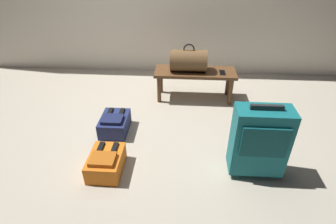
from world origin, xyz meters
The scene contains 7 objects.
ground_plane centered at (0.00, 0.00, 0.00)m, with size 6.60×6.60×0.00m, color #B2A893.
bench centered at (0.64, 0.71, 0.32)m, with size 1.00×0.36×0.38m.
duffel_bag_brown centered at (0.55, 0.71, 0.51)m, with size 0.44×0.26×0.34m.
cell_phone centered at (0.97, 0.68, 0.39)m, with size 0.07×0.14×0.01m.
suitcase_upright_teal centered at (1.14, -0.59, 0.35)m, with size 0.45×0.25×0.69m.
backpack_orange centered at (-0.15, -0.66, 0.09)m, with size 0.28×0.38×0.21m.
backpack_navy centered at (-0.21, -0.07, 0.09)m, with size 0.28×0.38×0.21m.
Camera 1 is at (0.51, -2.35, 1.72)m, focal length 28.46 mm.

